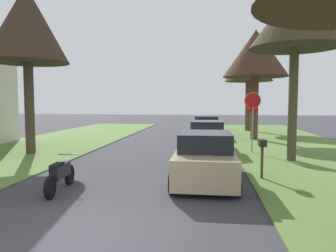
{
  "coord_description": "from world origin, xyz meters",
  "views": [
    {
      "loc": [
        2.21,
        -5.23,
        2.5
      ],
      "look_at": [
        0.69,
        6.86,
        1.59
      ],
      "focal_mm": 33.01,
      "sensor_mm": 36.0,
      "label": 1
    }
  ],
  "objects_px": {
    "street_tree_right_mid_b": "(256,54)",
    "street_tree_left_mid_a": "(27,25)",
    "stop_sign_far": "(253,109)",
    "parked_sedan_silver": "(206,128)",
    "parked_sedan_white": "(207,137)",
    "curbside_mailbox": "(262,148)",
    "parked_motorcycle": "(60,174)",
    "parked_sedan_tan": "(205,158)",
    "street_tree_right_far": "(249,64)",
    "street_tree_right_mid_a": "(295,18)"
  },
  "relations": [
    {
      "from": "street_tree_right_mid_b",
      "to": "street_tree_left_mid_a",
      "type": "relative_size",
      "value": 0.91
    },
    {
      "from": "street_tree_left_mid_a",
      "to": "parked_sedan_silver",
      "type": "height_order",
      "value": "street_tree_left_mid_a"
    },
    {
      "from": "street_tree_right_far",
      "to": "street_tree_left_mid_a",
      "type": "height_order",
      "value": "street_tree_left_mid_a"
    },
    {
      "from": "stop_sign_far",
      "to": "parked_motorcycle",
      "type": "xyz_separation_m",
      "value": [
        -6.33,
        -7.52,
        -1.71
      ]
    },
    {
      "from": "street_tree_left_mid_a",
      "to": "parked_motorcycle",
      "type": "height_order",
      "value": "street_tree_left_mid_a"
    },
    {
      "from": "street_tree_right_mid_a",
      "to": "street_tree_left_mid_a",
      "type": "bearing_deg",
      "value": 177.92
    },
    {
      "from": "parked_sedan_tan",
      "to": "parked_sedan_white",
      "type": "xyz_separation_m",
      "value": [
        0.06,
        6.18,
        0.0
      ]
    },
    {
      "from": "street_tree_right_mid_a",
      "to": "street_tree_right_mid_b",
      "type": "xyz_separation_m",
      "value": [
        -0.41,
        7.78,
        -0.27
      ]
    },
    {
      "from": "street_tree_right_mid_b",
      "to": "street_tree_left_mid_a",
      "type": "distance_m",
      "value": 13.84
    },
    {
      "from": "street_tree_right_mid_a",
      "to": "street_tree_left_mid_a",
      "type": "relative_size",
      "value": 0.91
    },
    {
      "from": "street_tree_right_mid_a",
      "to": "curbside_mailbox",
      "type": "bearing_deg",
      "value": -118.15
    },
    {
      "from": "street_tree_right_mid_b",
      "to": "street_tree_right_far",
      "type": "relative_size",
      "value": 0.98
    },
    {
      "from": "street_tree_right_far",
      "to": "parked_motorcycle",
      "type": "xyz_separation_m",
      "value": [
        -7.72,
        -19.91,
        -5.41
      ]
    },
    {
      "from": "street_tree_right_far",
      "to": "parked_sedan_tan",
      "type": "height_order",
      "value": "street_tree_right_far"
    },
    {
      "from": "parked_sedan_tan",
      "to": "parked_sedan_white",
      "type": "bearing_deg",
      "value": 89.45
    },
    {
      "from": "stop_sign_far",
      "to": "street_tree_right_far",
      "type": "relative_size",
      "value": 0.4
    },
    {
      "from": "stop_sign_far",
      "to": "parked_sedan_tan",
      "type": "height_order",
      "value": "stop_sign_far"
    },
    {
      "from": "street_tree_left_mid_a",
      "to": "street_tree_right_mid_a",
      "type": "bearing_deg",
      "value": -2.08
    },
    {
      "from": "street_tree_right_far",
      "to": "curbside_mailbox",
      "type": "bearing_deg",
      "value": -95.88
    },
    {
      "from": "street_tree_left_mid_a",
      "to": "curbside_mailbox",
      "type": "height_order",
      "value": "street_tree_left_mid_a"
    },
    {
      "from": "parked_sedan_tan",
      "to": "parked_sedan_silver",
      "type": "bearing_deg",
      "value": 89.87
    },
    {
      "from": "street_tree_right_mid_a",
      "to": "street_tree_right_far",
      "type": "distance_m",
      "value": 14.47
    },
    {
      "from": "street_tree_right_mid_a",
      "to": "street_tree_right_mid_b",
      "type": "height_order",
      "value": "street_tree_right_mid_b"
    },
    {
      "from": "parked_motorcycle",
      "to": "curbside_mailbox",
      "type": "xyz_separation_m",
      "value": [
        5.88,
        2.08,
        0.57
      ]
    },
    {
      "from": "parked_motorcycle",
      "to": "curbside_mailbox",
      "type": "height_order",
      "value": "curbside_mailbox"
    },
    {
      "from": "parked_sedan_tan",
      "to": "parked_sedan_silver",
      "type": "relative_size",
      "value": 1.0
    },
    {
      "from": "street_tree_left_mid_a",
      "to": "parked_sedan_white",
      "type": "bearing_deg",
      "value": 13.57
    },
    {
      "from": "stop_sign_far",
      "to": "parked_sedan_tan",
      "type": "xyz_separation_m",
      "value": [
        -2.28,
        -5.74,
        -1.47
      ]
    },
    {
      "from": "street_tree_right_far",
      "to": "parked_sedan_silver",
      "type": "distance_m",
      "value": 8.5
    },
    {
      "from": "parked_sedan_silver",
      "to": "street_tree_right_far",
      "type": "bearing_deg",
      "value": 57.32
    },
    {
      "from": "street_tree_right_mid_a",
      "to": "parked_sedan_silver",
      "type": "xyz_separation_m",
      "value": [
        -3.61,
        8.79,
        -5.27
      ]
    },
    {
      "from": "street_tree_right_mid_a",
      "to": "parked_motorcycle",
      "type": "height_order",
      "value": "street_tree_right_mid_a"
    },
    {
      "from": "street_tree_left_mid_a",
      "to": "parked_sedan_tan",
      "type": "bearing_deg",
      "value": -25.84
    },
    {
      "from": "street_tree_right_far",
      "to": "street_tree_right_mid_a",
      "type": "bearing_deg",
      "value": -90.14
    },
    {
      "from": "stop_sign_far",
      "to": "street_tree_right_mid_b",
      "type": "distance_m",
      "value": 6.78
    },
    {
      "from": "stop_sign_far",
      "to": "parked_sedan_tan",
      "type": "relative_size",
      "value": 0.67
    },
    {
      "from": "street_tree_right_mid_a",
      "to": "curbside_mailbox",
      "type": "height_order",
      "value": "street_tree_right_mid_a"
    },
    {
      "from": "street_tree_right_mid_b",
      "to": "parked_motorcycle",
      "type": "relative_size",
      "value": 3.56
    },
    {
      "from": "stop_sign_far",
      "to": "parked_sedan_silver",
      "type": "xyz_separation_m",
      "value": [
        -2.25,
        6.72,
        -1.47
      ]
    },
    {
      "from": "street_tree_right_mid_b",
      "to": "parked_sedan_silver",
      "type": "xyz_separation_m",
      "value": [
        -3.2,
        1.01,
        -5.0
      ]
    },
    {
      "from": "parked_motorcycle",
      "to": "curbside_mailbox",
      "type": "distance_m",
      "value": 6.27
    },
    {
      "from": "street_tree_right_mid_a",
      "to": "curbside_mailbox",
      "type": "distance_m",
      "value": 6.24
    },
    {
      "from": "stop_sign_far",
      "to": "parked_sedan_silver",
      "type": "bearing_deg",
      "value": 108.54
    },
    {
      "from": "street_tree_right_far",
      "to": "curbside_mailbox",
      "type": "distance_m",
      "value": 18.57
    },
    {
      "from": "stop_sign_far",
      "to": "parked_sedan_silver",
      "type": "relative_size",
      "value": 0.67
    },
    {
      "from": "street_tree_right_mid_b",
      "to": "parked_sedan_silver",
      "type": "distance_m",
      "value": 6.02
    },
    {
      "from": "parked_sedan_white",
      "to": "curbside_mailbox",
      "type": "relative_size",
      "value": 3.47
    },
    {
      "from": "parked_motorcycle",
      "to": "parked_sedan_silver",
      "type": "bearing_deg",
      "value": 74.01
    },
    {
      "from": "street_tree_right_mid_a",
      "to": "parked_sedan_silver",
      "type": "distance_m",
      "value": 10.86
    },
    {
      "from": "street_tree_right_mid_b",
      "to": "parked_sedan_silver",
      "type": "height_order",
      "value": "street_tree_right_mid_b"
    }
  ]
}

